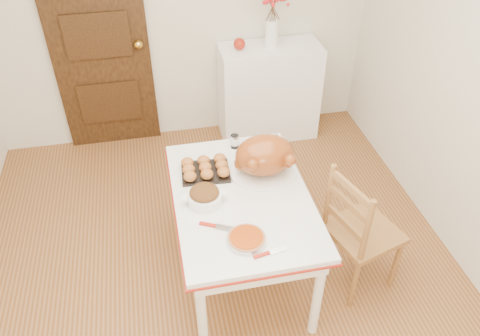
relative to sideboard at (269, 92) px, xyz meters
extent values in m
cube|color=brown|center=(-0.80, -1.78, -0.46)|extent=(3.50, 4.00, 0.00)
cube|color=beige|center=(-0.80, 0.22, 0.79)|extent=(3.50, 0.00, 2.50)
cube|color=black|center=(-1.50, 0.19, 0.57)|extent=(0.85, 0.06, 2.06)
cube|color=white|center=(0.00, 0.00, 0.00)|extent=(0.93, 0.41, 0.93)
sphere|color=#9D1D0E|center=(-0.29, 0.00, 0.52)|extent=(0.11, 0.11, 0.11)
cylinder|color=#983104|center=(-0.69, -2.09, 0.31)|extent=(0.27, 0.27, 0.05)
cylinder|color=white|center=(-0.57, -1.20, 0.34)|extent=(0.07, 0.07, 0.10)
camera|label=1|loc=(-1.09, -3.87, 2.26)|focal=35.38mm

